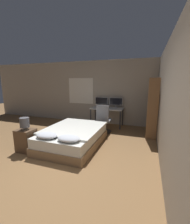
# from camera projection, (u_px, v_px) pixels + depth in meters

# --- Properties ---
(ground_plane) EXTENTS (20.00, 20.00, 0.00)m
(ground_plane) POSITION_uv_depth(u_px,v_px,m) (49.00, 175.00, 2.95)
(ground_plane) COLOR brown
(wall_back) EXTENTS (12.00, 0.08, 2.70)m
(wall_back) POSITION_uv_depth(u_px,v_px,m) (105.00, 93.00, 6.45)
(wall_back) COLOR #9E9384
(wall_back) RESTS_ON ground_plane
(wall_side_right) EXTENTS (0.06, 12.00, 2.70)m
(wall_side_right) POSITION_uv_depth(u_px,v_px,m) (165.00, 103.00, 3.38)
(wall_side_right) COLOR #9E9384
(wall_side_right) RESTS_ON ground_plane
(bed) EXTENTS (1.49, 2.08, 0.60)m
(bed) POSITION_uv_depth(u_px,v_px,m) (73.00, 137.00, 4.30)
(bed) COLOR #846647
(bed) RESTS_ON ground_plane
(nightstand) EXTENTS (0.44, 0.39, 0.59)m
(nightstand) POSITION_uv_depth(u_px,v_px,m) (26.00, 140.00, 3.95)
(nightstand) COLOR brown
(nightstand) RESTS_ON ground_plane
(bedside_lamp) EXTENTS (0.23, 0.23, 0.32)m
(bedside_lamp) POSITION_uv_depth(u_px,v_px,m) (25.00, 123.00, 3.86)
(bedside_lamp) COLOR gray
(bedside_lamp) RESTS_ON nightstand
(desk) EXTENTS (1.31, 0.69, 0.76)m
(desk) POSITION_uv_depth(u_px,v_px,m) (107.00, 110.00, 6.13)
(desk) COLOR beige
(desk) RESTS_ON ground_plane
(monitor_left) EXTENTS (0.55, 0.16, 0.42)m
(monitor_left) POSITION_uv_depth(u_px,v_px,m) (101.00, 101.00, 6.39)
(monitor_left) COLOR #B7B7BC
(monitor_left) RESTS_ON desk
(monitor_right) EXTENTS (0.55, 0.16, 0.42)m
(monitor_right) POSITION_uv_depth(u_px,v_px,m) (116.00, 102.00, 6.19)
(monitor_right) COLOR #B7B7BC
(monitor_right) RESTS_ON desk
(keyboard) EXTENTS (0.40, 0.13, 0.02)m
(keyboard) POSITION_uv_depth(u_px,v_px,m) (105.00, 109.00, 5.89)
(keyboard) COLOR #B7B7BC
(keyboard) RESTS_ON desk
(computer_mouse) EXTENTS (0.07, 0.05, 0.04)m
(computer_mouse) POSITION_uv_depth(u_px,v_px,m) (113.00, 109.00, 5.80)
(computer_mouse) COLOR #B7B7BC
(computer_mouse) RESTS_ON desk
(office_chair) EXTENTS (0.52, 0.52, 1.02)m
(office_chair) POSITION_uv_depth(u_px,v_px,m) (104.00, 121.00, 5.38)
(office_chair) COLOR black
(office_chair) RESTS_ON ground_plane
(bookshelf) EXTENTS (0.32, 0.90, 1.93)m
(bookshelf) POSITION_uv_depth(u_px,v_px,m) (153.00, 104.00, 4.91)
(bookshelf) COLOR brown
(bookshelf) RESTS_ON ground_plane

